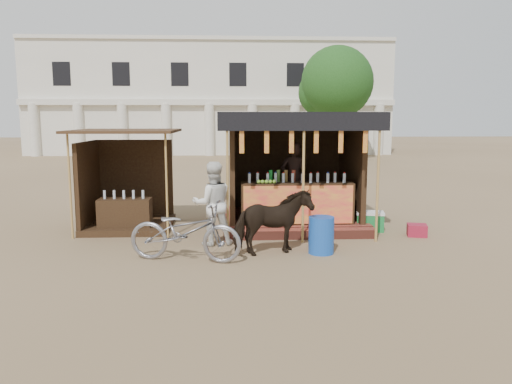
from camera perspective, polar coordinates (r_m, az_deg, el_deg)
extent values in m
plane|color=#846B4C|center=(9.25, 0.51, -8.24)|extent=(120.00, 120.00, 0.00)
cube|color=brown|center=(12.69, 4.08, -3.12)|extent=(3.40, 2.80, 0.22)
cube|color=brown|center=(11.19, 5.05, -4.76)|extent=(3.40, 0.35, 0.20)
cube|color=#362613|center=(11.66, 4.68, -1.24)|extent=(2.60, 0.55, 0.95)
cube|color=#F11C3F|center=(11.38, 4.87, -1.48)|extent=(2.50, 0.02, 0.88)
cube|color=#362613|center=(13.73, 3.51, 3.51)|extent=(3.00, 0.12, 2.50)
cube|color=#362613|center=(12.40, -2.76, 2.98)|extent=(0.12, 2.50, 2.50)
cube|color=#362613|center=(12.76, 10.86, 2.99)|extent=(0.12, 2.50, 2.50)
cube|color=black|center=(12.23, 4.33, 8.89)|extent=(3.60, 3.60, 0.06)
cube|color=black|center=(10.47, 5.55, 7.96)|extent=(3.60, 0.06, 0.36)
cylinder|color=tan|center=(10.47, -3.27, 1.42)|extent=(0.06, 0.06, 2.75)
cylinder|color=tan|center=(10.58, 5.43, 1.47)|extent=(0.06, 0.06, 2.75)
cylinder|color=tan|center=(10.92, 13.77, 1.49)|extent=(0.06, 0.06, 2.75)
cube|color=red|center=(10.40, -1.65, 5.95)|extent=(0.10, 0.02, 0.55)
cube|color=red|center=(10.42, 1.23, 5.96)|extent=(0.10, 0.02, 0.55)
cube|color=red|center=(10.47, 4.08, 5.95)|extent=(0.10, 0.02, 0.55)
cube|color=red|center=(10.55, 6.90, 5.93)|extent=(0.10, 0.02, 0.55)
cube|color=red|center=(10.65, 9.67, 5.89)|extent=(0.10, 0.02, 0.55)
cube|color=red|center=(10.78, 12.39, 5.85)|extent=(0.10, 0.02, 0.55)
imported|color=black|center=(12.63, 4.33, 1.53)|extent=(0.71, 0.51, 1.83)
cube|color=#362613|center=(12.56, -14.21, -3.65)|extent=(2.00, 2.00, 0.15)
cube|color=#362613|center=(13.32, -13.57, 1.32)|extent=(1.90, 0.10, 2.10)
cube|color=#362613|center=(12.62, -18.61, 0.72)|extent=(0.10, 1.90, 2.10)
cube|color=#472D19|center=(12.19, -14.70, 6.76)|extent=(2.40, 2.40, 0.06)
cylinder|color=tan|center=(11.63, -20.49, 0.62)|extent=(0.05, 0.05, 2.35)
cylinder|color=tan|center=(11.18, -10.18, 0.72)|extent=(0.05, 0.05, 2.35)
cube|color=#362613|center=(12.02, -14.73, -2.63)|extent=(1.20, 0.50, 0.80)
imported|color=black|center=(9.72, 1.91, -3.52)|extent=(1.66, 1.15, 1.28)
imported|color=gray|center=(9.40, -8.11, -4.50)|extent=(2.26, 1.22, 1.13)
imported|color=white|center=(10.48, -4.97, -1.32)|extent=(0.97, 0.82, 1.76)
cylinder|color=#174BAE|center=(9.96, 7.47, -4.91)|extent=(0.63, 0.63, 0.73)
cube|color=maroon|center=(11.90, 17.92, -4.18)|extent=(0.50, 0.46, 0.27)
cube|color=#1B7B37|center=(12.15, 12.88, -3.40)|extent=(0.69, 0.53, 0.40)
cube|color=white|center=(12.11, 12.91, -2.34)|extent=(0.71, 0.55, 0.06)
cube|color=silver|center=(38.89, -5.15, 10.47)|extent=(26.00, 7.00, 8.00)
cube|color=silver|center=(35.28, -5.37, 10.18)|extent=(26.00, 0.50, 0.40)
cube|color=silver|center=(35.77, -5.46, 17.15)|extent=(26.00, 0.30, 0.25)
cylinder|color=silver|center=(37.73, -23.98, 6.49)|extent=(0.70, 0.70, 3.60)
cylinder|color=silver|center=(36.77, -19.58, 6.70)|extent=(0.70, 0.70, 3.60)
cylinder|color=silver|center=(36.03, -14.97, 6.87)|extent=(0.70, 0.70, 3.60)
cylinder|color=silver|center=(35.53, -10.20, 7.00)|extent=(0.70, 0.70, 3.60)
cylinder|color=silver|center=(35.28, -5.33, 7.09)|extent=(0.70, 0.70, 3.60)
cylinder|color=silver|center=(35.28, -0.42, 7.13)|extent=(0.70, 0.70, 3.60)
cylinder|color=silver|center=(35.54, 4.46, 7.11)|extent=(0.70, 0.70, 3.60)
cylinder|color=silver|center=(36.04, 9.23, 7.05)|extent=(0.70, 0.70, 3.60)
cylinder|color=silver|center=(36.79, 13.84, 6.94)|extent=(0.70, 0.70, 3.60)
cylinder|color=#382314|center=(31.53, 9.13, 7.22)|extent=(0.50, 0.50, 4.00)
sphere|color=#24571E|center=(31.59, 9.25, 12.30)|extent=(4.40, 4.40, 4.40)
sphere|color=#24571E|center=(31.99, 7.57, 11.21)|extent=(2.99, 2.99, 2.99)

